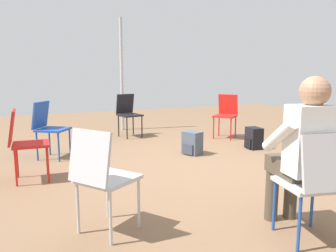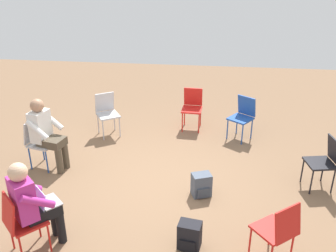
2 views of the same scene
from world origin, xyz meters
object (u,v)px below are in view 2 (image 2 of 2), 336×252
at_px(chair_southwest, 107,111).
at_px(chair_southeast, 20,220).
at_px(chair_south, 39,140).
at_px(chair_northeast, 278,229).
at_px(chair_north, 325,160).
at_px(backpack_near_laptop_user, 190,237).
at_px(person_in_white, 46,131).
at_px(person_with_laptop, 32,201).
at_px(chair_northwest, 243,115).
at_px(backpack_by_empty_chair, 201,186).
at_px(chair_west, 192,106).

height_order(chair_southwest, chair_southeast, same).
height_order(chair_south, chair_northeast, same).
relative_size(chair_north, backpack_near_laptop_user, 2.36).
bearing_deg(person_in_white, chair_southeast, 28.44).
xyz_separation_m(person_with_laptop, backpack_near_laptop_user, (-0.22, 1.86, -0.53)).
height_order(chair_northwest, backpack_by_empty_chair, chair_northwest).
distance_m(chair_south, backpack_near_laptop_user, 3.16).
height_order(chair_north, chair_southeast, same).
distance_m(chair_northeast, backpack_near_laptop_user, 1.08).
xyz_separation_m(chair_south, backpack_by_empty_chair, (0.55, 2.76, -0.34)).
xyz_separation_m(chair_northwest, person_in_white, (1.54, -3.32, 0.20)).
bearing_deg(chair_southwest, chair_west, 164.00).
xyz_separation_m(chair_northwest, chair_southeast, (3.52, -2.80, 0.00)).
bearing_deg(chair_southwest, backpack_by_empty_chair, 103.20).
bearing_deg(chair_northeast, person_in_white, 114.76).
relative_size(person_with_laptop, backpack_by_empty_chair, 3.44).
xyz_separation_m(chair_northwest, backpack_near_laptop_user, (3.18, -0.82, -0.34)).
xyz_separation_m(chair_southwest, chair_northeast, (3.19, 2.87, 0.00)).
bearing_deg(person_in_white, chair_northwest, 128.69).
bearing_deg(chair_northeast, person_with_laptop, 143.17).
xyz_separation_m(chair_west, person_in_white, (1.90, -2.32, 0.20)).
xyz_separation_m(chair_south, chair_northeast, (1.82, 3.67, 0.00)).
xyz_separation_m(chair_northwest, chair_west, (-0.37, -1.00, 0.00)).
bearing_deg(chair_south, backpack_by_empty_chair, 92.62).
xyz_separation_m(chair_northeast, chair_north, (-1.70, 0.95, 0.00)).
bearing_deg(backpack_by_empty_chair, chair_west, -173.23).
relative_size(chair_north, person_with_laptop, 0.69).
height_order(chair_northwest, chair_northeast, same).
relative_size(chair_northeast, backpack_near_laptop_user, 2.36).
distance_m(chair_north, person_with_laptop, 4.22).
bearing_deg(chair_northeast, chair_northwest, 54.99).
xyz_separation_m(chair_northwest, person_with_laptop, (3.40, -2.69, 0.20)).
distance_m(person_in_white, backpack_by_empty_chair, 2.70).
bearing_deg(chair_southwest, backpack_near_laptop_user, 88.89).
bearing_deg(person_in_white, chair_north, 102.80).
xyz_separation_m(chair_north, backpack_by_empty_chair, (0.43, -1.86, -0.34)).
relative_size(chair_southwest, chair_northeast, 1.00).
distance_m(chair_northeast, chair_north, 1.95).
height_order(chair_northwest, backpack_near_laptop_user, chair_northwest).
height_order(chair_northwest, chair_north, same).
bearing_deg(chair_southeast, person_with_laptop, 90.00).
bearing_deg(chair_northeast, chair_south, 115.29).
height_order(chair_southwest, chair_northwest, same).
height_order(chair_southeast, chair_west, same).
distance_m(backpack_near_laptop_user, backpack_by_empty_chair, 1.14).
xyz_separation_m(person_in_white, backpack_near_laptop_user, (1.64, 2.50, -0.54)).
height_order(chair_west, person_with_laptop, person_with_laptop).
bearing_deg(chair_southwest, chair_south, 27.16).
height_order(chair_west, person_in_white, person_in_white).
bearing_deg(person_with_laptop, chair_northeast, 45.88).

